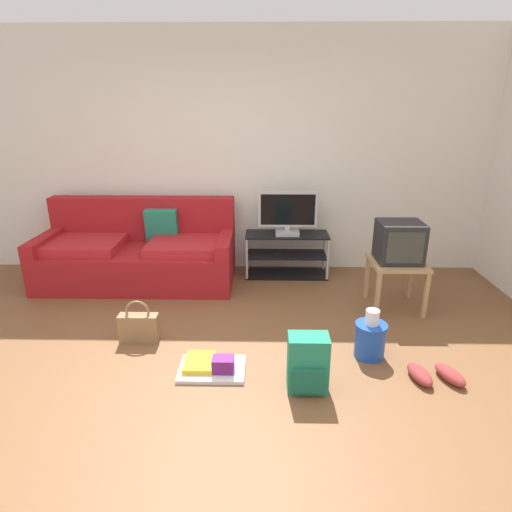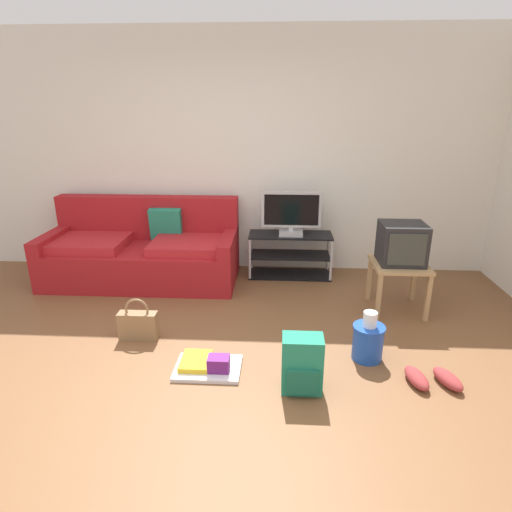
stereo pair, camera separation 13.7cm
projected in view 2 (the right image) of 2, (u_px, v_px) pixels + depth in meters
name	position (u px, v px, depth m)	size (l,w,h in m)	color
ground_plane	(197.00, 385.00, 3.07)	(9.00, 9.80, 0.02)	brown
wall_back	(231.00, 155.00, 4.93)	(9.00, 0.10, 2.70)	silver
couch	(143.00, 252.00, 4.84)	(2.10, 0.91, 0.90)	maroon
tv_stand	(290.00, 255.00, 4.96)	(0.94, 0.37, 0.50)	black
flat_tv	(291.00, 214.00, 4.77)	(0.66, 0.22, 0.49)	#B2B2B7
side_table	(399.00, 271.00, 4.06)	(0.50, 0.50, 0.48)	tan
crt_tv	(402.00, 243.00, 3.99)	(0.41, 0.37, 0.38)	#232326
backpack	(302.00, 364.00, 2.95)	(0.28, 0.25, 0.41)	#238466
handbag	(138.00, 324.00, 3.63)	(0.33, 0.11, 0.37)	olive
cleaning_bucket	(368.00, 340.00, 3.33)	(0.25, 0.25, 0.40)	blue
sneakers_pair	(432.00, 378.00, 3.06)	(0.41, 0.31, 0.09)	#993333
floor_tray	(207.00, 365.00, 3.22)	(0.49, 0.35, 0.14)	silver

